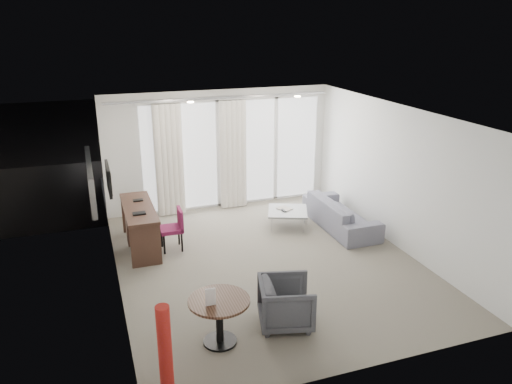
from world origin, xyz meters
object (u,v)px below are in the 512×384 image
object	(u,v)px
red_lamp	(165,356)
sofa	(341,213)
round_table	(220,321)
rattan_chair_b	(271,156)
desk_chair	(171,230)
coffee_table	(287,218)
tub_armchair	(286,303)
rattan_chair_a	(252,166)
desk	(140,227)

from	to	relation	value
red_lamp	sofa	distance (m)	5.60
round_table	rattan_chair_b	size ratio (longest dim) A/B	0.88
desk_chair	coffee_table	distance (m)	2.44
round_table	rattan_chair_b	world-z (taller)	rattan_chair_b
desk_chair	rattan_chair_b	size ratio (longest dim) A/B	0.85
tub_armchair	rattan_chair_a	world-z (taller)	rattan_chair_a
tub_armchair	sofa	distance (m)	3.65
round_table	sofa	xyz separation A→B (m)	(3.32, 2.89, -0.02)
rattan_chair_a	desk	bearing A→B (deg)	-155.31
desk	rattan_chair_a	distance (m)	4.42
red_lamp	rattan_chair_a	distance (m)	7.94
desk	coffee_table	size ratio (longest dim) A/B	2.20
coffee_table	tub_armchair	bearing A→B (deg)	-113.07
round_table	rattan_chair_a	xyz separation A→B (m)	(2.60, 6.31, 0.09)
rattan_chair_b	round_table	bearing A→B (deg)	-120.95
round_table	rattan_chair_b	bearing A→B (deg)	64.17
coffee_table	rattan_chair_b	world-z (taller)	rattan_chair_b
tub_armchair	rattan_chair_b	bearing A→B (deg)	-5.10
red_lamp	rattan_chair_b	size ratio (longest dim) A/B	1.34
round_table	sofa	distance (m)	4.40
round_table	red_lamp	size ratio (longest dim) A/B	0.66
desk	desk_chair	xyz separation A→B (m)	(0.52, -0.28, -0.01)
red_lamp	sofa	xyz separation A→B (m)	(4.15, 3.74, -0.31)
desk_chair	round_table	distance (m)	2.99
sofa	rattan_chair_b	world-z (taller)	rattan_chair_b
red_lamp	tub_armchair	size ratio (longest dim) A/B	1.66
rattan_chair_b	tub_armchair	bearing A→B (deg)	-114.40
round_table	rattan_chair_a	size ratio (longest dim) A/B	0.97
desk_chair	rattan_chair_b	distance (m)	5.29
rattan_chair_b	sofa	bearing A→B (deg)	-95.93
desk_chair	round_table	bearing A→B (deg)	-87.25
sofa	desk	bearing A→B (deg)	84.48
desk	tub_armchair	xyz separation A→B (m)	(1.58, -3.17, -0.07)
round_table	sofa	size ratio (longest dim) A/B	0.40
tub_armchair	sofa	bearing A→B (deg)	-25.92
rattan_chair_b	coffee_table	bearing A→B (deg)	-111.00
tub_armchair	coffee_table	xyz separation A→B (m)	(1.36, 3.18, -0.16)
sofa	rattan_chair_b	xyz separation A→B (m)	(0.06, 4.09, 0.16)
coffee_table	rattan_chair_b	xyz separation A→B (m)	(1.05, 3.70, 0.28)
rattan_chair_a	tub_armchair	bearing A→B (deg)	-123.44
tub_armchair	coffee_table	size ratio (longest dim) A/B	0.95
desk_chair	desk	bearing A→B (deg)	153.14
desk_chair	rattan_chair_a	distance (m)	4.27
red_lamp	rattan_chair_b	distance (m)	8.90
coffee_table	desk	bearing A→B (deg)	-179.77
desk_chair	rattan_chair_b	xyz separation A→B (m)	(3.47, 3.99, 0.07)
desk	rattan_chair_b	xyz separation A→B (m)	(3.99, 3.71, 0.06)
desk_chair	sofa	xyz separation A→B (m)	(3.41, -0.10, -0.09)
desk	sofa	xyz separation A→B (m)	(3.93, -0.38, -0.10)
red_lamp	tub_armchair	distance (m)	2.05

